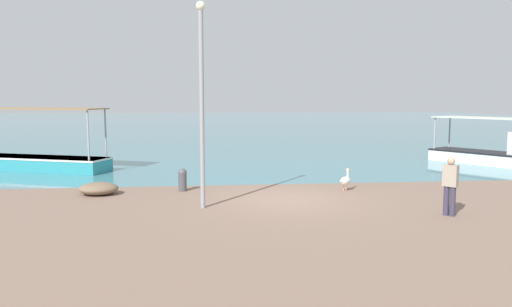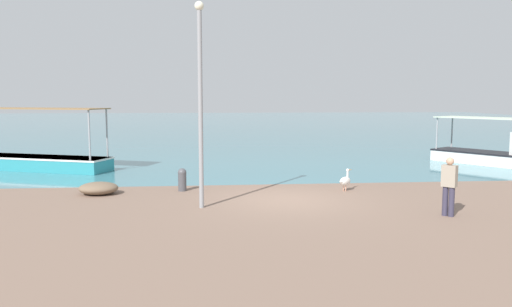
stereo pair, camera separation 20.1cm
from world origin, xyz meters
The scene contains 9 objects.
ground centered at (0.00, 0.00, 0.00)m, with size 120.00×120.00×0.00m, color #7F6454.
harbor_water centered at (0.00, 48.00, 0.00)m, with size 110.00×90.00×0.00m, color teal.
fishing_boat_near_left centered at (-10.49, 7.85, 0.53)m, with size 7.07×4.01×2.88m.
fishing_boat_outer centered at (11.88, 7.23, 0.60)m, with size 5.06×6.34×2.35m.
pelican centered at (2.32, 1.42, 0.38)m, with size 0.66×0.64×0.80m.
lamp_post centered at (-2.81, -0.88, 3.45)m, with size 0.28×0.28×6.18m.
mooring_bollard centered at (-3.55, 1.96, 0.44)m, with size 0.31×0.31×0.83m.
fisherman_standing centered at (4.21, -2.62, 0.91)m, with size 0.43×0.44×1.69m.
net_pile centered at (-6.43, 1.57, 0.22)m, with size 1.35×1.15×0.43m, color #755F4A.
Camera 2 is at (-2.51, -16.00, 3.38)m, focal length 35.00 mm.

